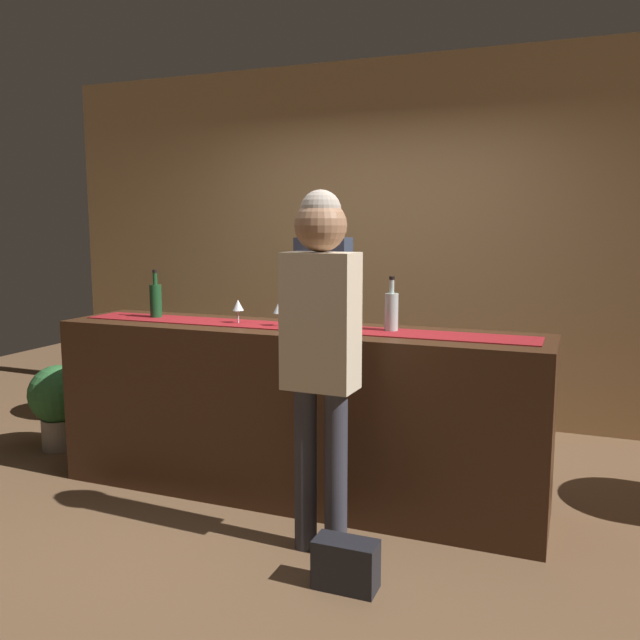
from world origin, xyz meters
The scene contains 14 objects.
ground_plane centered at (0.00, 0.00, 0.00)m, with size 10.00×10.00×0.00m, color brown.
back_wall centered at (0.00, 1.90, 1.45)m, with size 6.00×0.12×2.90m, color tan.
bar_counter centered at (0.00, 0.00, 0.50)m, with size 2.85×0.60×1.00m, color #3D2314.
counter_runner_cloth centered at (0.00, 0.00, 1.01)m, with size 2.71×0.28×0.01m, color maroon.
wine_bottle_green centered at (-0.96, 0.03, 1.12)m, with size 0.07×0.07×0.30m.
wine_bottle_clear centered at (0.56, 0.06, 1.12)m, with size 0.07×0.07×0.30m.
wine_glass_near_customer centered at (-0.09, -0.02, 1.11)m, with size 0.07×0.07×0.14m.
wine_glass_mid_counter centered at (-0.36, 0.00, 1.11)m, with size 0.07×0.07×0.14m.
wine_glass_far_end centered at (0.32, -0.02, 1.11)m, with size 0.07×0.07×0.14m.
bartender centered at (-0.05, 0.58, 1.13)m, with size 0.35×0.25×1.80m.
customer_sipping centered at (0.39, -0.57, 1.08)m, with size 0.35×0.24×1.74m.
potted_plant_tall centered at (-2.12, 0.87, 0.50)m, with size 0.59×0.59×0.86m.
potted_plant_small centered at (-1.89, 0.14, 0.35)m, with size 0.41×0.41×0.60m.
handbag centered at (0.62, -0.85, 0.11)m, with size 0.28×0.14×0.22m, color black.
Camera 1 is at (1.50, -3.41, 1.58)m, focal length 37.08 mm.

